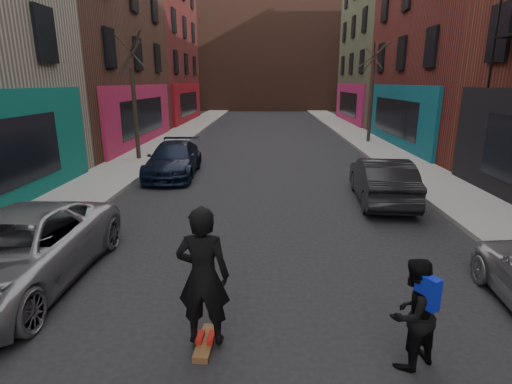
# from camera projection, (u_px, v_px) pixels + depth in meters

# --- Properties ---
(sidewalk_left) EXTENTS (2.50, 84.00, 0.13)m
(sidewalk_left) POSITION_uv_depth(u_px,v_px,m) (187.00, 130.00, 30.76)
(sidewalk_left) COLOR gray
(sidewalk_left) RESTS_ON ground
(sidewalk_right) EXTENTS (2.50, 84.00, 0.13)m
(sidewalk_right) POSITION_uv_depth(u_px,v_px,m) (350.00, 131.00, 30.41)
(sidewalk_right) COLOR gray
(sidewalk_right) RESTS_ON ground
(building_far) EXTENTS (40.00, 10.00, 14.00)m
(building_far) POSITION_uv_depth(u_px,v_px,m) (268.00, 56.00, 53.76)
(building_far) COLOR #47281E
(building_far) RESTS_ON ground
(tree_left_far) EXTENTS (2.00, 2.00, 6.50)m
(tree_left_far) POSITION_uv_depth(u_px,v_px,m) (133.00, 88.00, 18.31)
(tree_left_far) COLOR black
(tree_left_far) RESTS_ON sidewalk_left
(tree_right_far) EXTENTS (2.00, 2.00, 6.80)m
(tree_right_far) POSITION_uv_depth(u_px,v_px,m) (372.00, 84.00, 23.71)
(tree_right_far) COLOR black
(tree_right_far) RESTS_ON sidewalk_right
(parked_left_far) EXTENTS (2.33, 5.00, 1.39)m
(parked_left_far) POSITION_uv_depth(u_px,v_px,m) (15.00, 252.00, 7.27)
(parked_left_far) COLOR gray
(parked_left_far) RESTS_ON ground
(parked_left_end) EXTENTS (2.06, 4.66, 1.33)m
(parked_left_end) POSITION_uv_depth(u_px,v_px,m) (174.00, 159.00, 16.03)
(parked_left_end) COLOR black
(parked_left_end) RESTS_ON ground
(parked_right_end) EXTENTS (1.81, 4.37, 1.41)m
(parked_right_end) POSITION_uv_depth(u_px,v_px,m) (382.00, 180.00, 12.53)
(parked_right_end) COLOR black
(parked_right_end) RESTS_ON ground
(skateboard) EXTENTS (0.26, 0.81, 0.10)m
(skateboard) POSITION_uv_depth(u_px,v_px,m) (206.00, 343.00, 5.77)
(skateboard) COLOR brown
(skateboard) RESTS_ON ground
(skateboarder) EXTENTS (0.76, 0.52, 2.02)m
(skateboarder) POSITION_uv_depth(u_px,v_px,m) (203.00, 276.00, 5.49)
(skateboarder) COLOR black
(skateboarder) RESTS_ON skateboard
(pedestrian) EXTENTS (0.94, 0.88, 1.54)m
(pedestrian) POSITION_uv_depth(u_px,v_px,m) (413.00, 313.00, 5.20)
(pedestrian) COLOR black
(pedestrian) RESTS_ON ground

